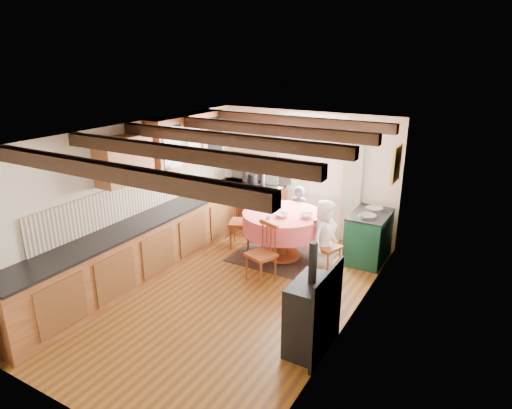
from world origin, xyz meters
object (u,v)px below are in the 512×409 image
Objects in this scene: chair_right at (327,245)px; cup at (268,219)px; chair_left at (241,221)px; child_far at (298,214)px; chair_near at (261,253)px; child_right at (324,235)px; dining_table at (282,236)px; aga_range at (369,236)px; cast_iron_stove at (311,297)px.

cup reaches higher than chair_right.
child_far is at bearing 111.26° from chair_left.
child_far is at bearing 65.03° from chair_right.
chair_near is 0.79× the size of child_right.
chair_left is at bearing 103.50° from chair_right.
aga_range is at bearing 26.96° from dining_table.
dining_table is 1.56× the size of chair_right.
aga_range is 0.79× the size of child_right.
cast_iron_stove reaches higher than child_right.
cast_iron_stove is 1.28× the size of child_far.
aga_range is (1.31, 0.67, 0.02)m from dining_table.
chair_left is 1.67m from child_right.
child_far is 0.92× the size of child_right.
cast_iron_stove is at bearing 27.29° from chair_left.
child_right is at bearing 70.57° from chair_near.
chair_near is at bearing 83.75° from child_far.
dining_table is 0.98× the size of cast_iron_stove.
child_right reaches higher than chair_right.
cast_iron_stove is (1.42, -2.10, 0.29)m from dining_table.
dining_table is 1.47m from aga_range.
cup is at bearing -139.80° from aga_range.
chair_left reaches higher than dining_table.
cast_iron_stove is at bearing -87.72° from aga_range.
cup is at bearing 133.27° from chair_right.
dining_table is at bearing 85.83° from cup.
child_right is (0.83, -0.81, 0.05)m from child_far.
chair_near is 0.68× the size of cast_iron_stove.
cast_iron_stove is at bearing -146.51° from chair_right.
child_far reaches higher than dining_table.
cast_iron_stove is 3.25m from child_far.
child_right is at bearing 124.81° from child_far.
chair_near is at bearing 150.91° from child_right.
cast_iron_stove is at bearing -153.15° from child_right.
chair_right is at bearing 66.85° from chair_near.
child_far is at bearing 175.11° from aga_range.
aga_range is at bearing 92.28° from cast_iron_stove.
chair_near reaches higher than aga_range.
chair_left is (-0.89, 0.08, 0.08)m from dining_table.
cast_iron_stove is 15.40× the size of cup.
chair_near reaches higher than chair_right.
chair_left is 10.95× the size of cup.
chair_left reaches higher than chair_right.
chair_right is 0.94× the size of aga_range.
cup is at bearing 128.40° from child_right.
child_far is 12.07× the size of cup.
aga_range is 0.86× the size of child_far.
chair_near is 1.37m from chair_left.
chair_near is at bearing 155.52° from chair_right.
chair_left is 0.84× the size of child_right.
child_right reaches higher than child_far.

